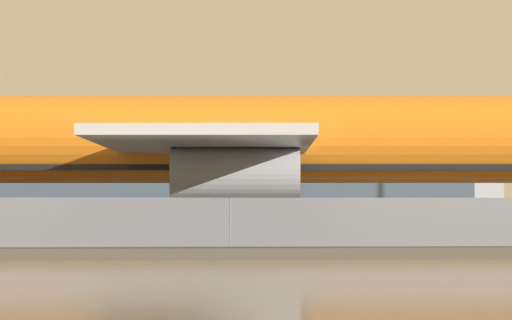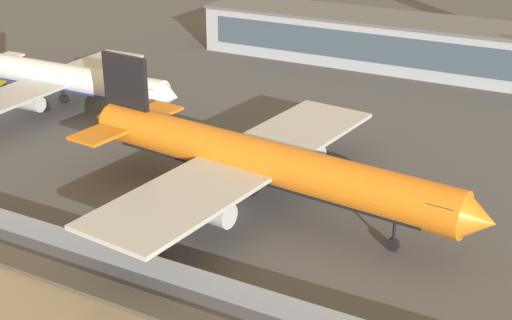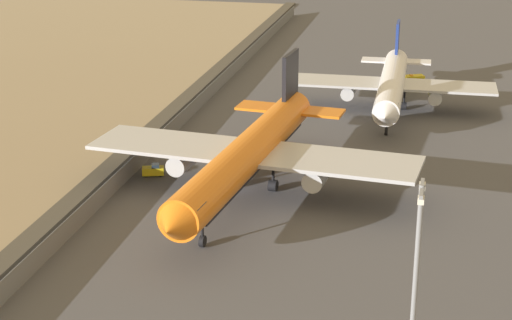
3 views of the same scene
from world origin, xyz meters
TOP-DOWN VIEW (x-y plane):
  - ground_plane at (0.00, 0.00)m, footprint 500.00×500.00m
  - shoreline_seawall at (0.00, -20.50)m, footprint 320.00×3.00m
  - perimeter_fence at (0.00, -16.00)m, footprint 280.00×0.10m
  - cargo_jet_orange at (2.12, 2.64)m, footprint 55.14×47.59m
  - passenger_jet_white at (-43.70, 19.21)m, footprint 44.79×37.90m
  - baggage_tug at (-2.23, -12.96)m, footprint 2.48×3.53m
  - terminal_building at (-4.57, 71.22)m, footprint 78.24×16.06m

SIDE VIEW (x-z plane):
  - ground_plane at x=0.00m, z-range 0.00..0.00m
  - shoreline_seawall at x=0.00m, z-range 0.00..0.50m
  - baggage_tug at x=-2.23m, z-range -0.09..1.71m
  - perimeter_fence at x=0.00m, z-range 0.00..2.73m
  - terminal_building at x=-4.57m, z-range 0.01..9.71m
  - passenger_jet_white at x=-43.70m, z-range -1.64..12.26m
  - cargo_jet_orange at x=2.12m, z-range -1.90..14.15m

